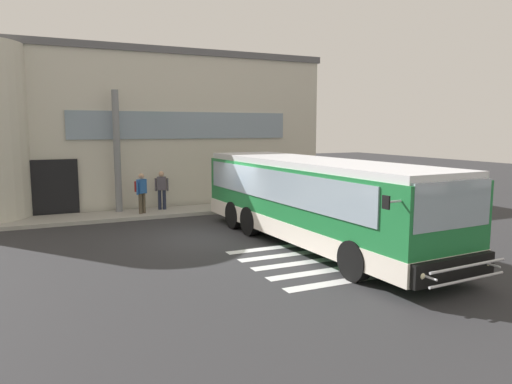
{
  "coord_description": "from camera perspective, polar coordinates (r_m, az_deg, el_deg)",
  "views": [
    {
      "loc": [
        -5.15,
        -15.13,
        3.66
      ],
      "look_at": [
        1.59,
        -0.53,
        1.5
      ],
      "focal_mm": 33.28,
      "sensor_mm": 36.0,
      "label": 1
    }
  ],
  "objects": [
    {
      "name": "passenger_near_column",
      "position": [
        20.2,
        -13.63,
        0.19
      ],
      "size": [
        0.52,
        0.5,
        1.68
      ],
      "color": "#4C4233",
      "rests_on": "boarding_curb"
    },
    {
      "name": "bay_paint_stripes",
      "position": [
        13.56,
        8.17,
        -8.07
      ],
      "size": [
        4.4,
        3.96,
        0.01
      ],
      "color": "silver",
      "rests_on": "ground"
    },
    {
      "name": "terminal_building",
      "position": [
        27.01,
        -15.35,
        7.27
      ],
      "size": [
        17.88,
        13.8,
        7.24
      ],
      "color": "beige",
      "rests_on": "ground"
    },
    {
      "name": "passenger_by_doorway",
      "position": [
        21.0,
        -11.27,
        0.44
      ],
      "size": [
        0.57,
        0.32,
        1.68
      ],
      "color": "#1E2338",
      "rests_on": "boarding_curb"
    },
    {
      "name": "safety_bollard_yellow",
      "position": [
        21.0,
        0.73,
        -1.14
      ],
      "size": [
        0.18,
        0.18,
        0.9
      ],
      "primitive_type": "cylinder",
      "color": "yellow",
      "rests_on": "ground"
    },
    {
      "name": "boarding_curb",
      "position": [
        20.89,
        -10.15,
        -2.35
      ],
      "size": [
        20.08,
        2.0,
        0.15
      ],
      "primitive_type": "cube",
      "color": "#9E9B93",
      "rests_on": "ground"
    },
    {
      "name": "entry_support_column",
      "position": [
        20.78,
        -16.36,
        4.69
      ],
      "size": [
        0.28,
        0.28,
        5.1
      ],
      "primitive_type": "cylinder",
      "color": "slate",
      "rests_on": "boarding_curb"
    },
    {
      "name": "ground_plane",
      "position": [
        16.4,
        -5.86,
        -5.33
      ],
      "size": [
        80.0,
        90.0,
        0.02
      ],
      "primitive_type": "cube",
      "color": "#2B2B2D",
      "rests_on": "ground"
    },
    {
      "name": "bus_main_foreground",
      "position": [
        14.98,
        6.96,
        -1.34
      ],
      "size": [
        3.12,
        11.17,
        2.7
      ],
      "color": "#1E7238",
      "rests_on": "ground"
    }
  ]
}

